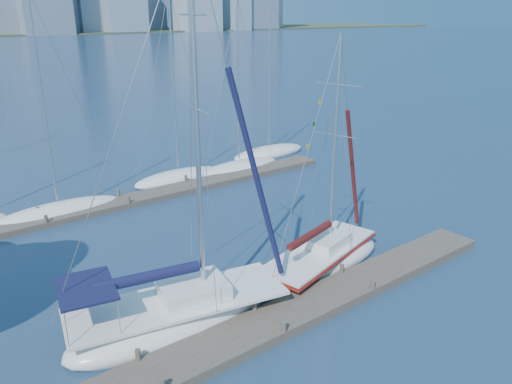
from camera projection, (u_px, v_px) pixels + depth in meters
ground at (269, 329)px, 19.38m from camera, size 700.00×700.00×0.00m
near_dock at (269, 324)px, 19.31m from camera, size 26.00×2.00×0.40m
far_dock at (139, 199)px, 32.41m from camera, size 30.00×1.80×0.36m
sailboat_navy at (178, 298)px, 19.34m from camera, size 9.55×4.77×15.11m
sailboat_maroon at (320, 249)px, 23.89m from camera, size 8.03×4.33×11.30m
bg_boat_1 at (59, 211)px, 30.21m from camera, size 7.68×2.51×13.31m
bg_boat_3 at (179, 177)px, 36.37m from camera, size 7.15×3.15×13.46m
bg_boat_4 at (239, 167)px, 38.72m from camera, size 7.51×3.71×13.08m
bg_boat_5 at (269, 152)px, 42.74m from camera, size 7.53×4.93×13.46m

